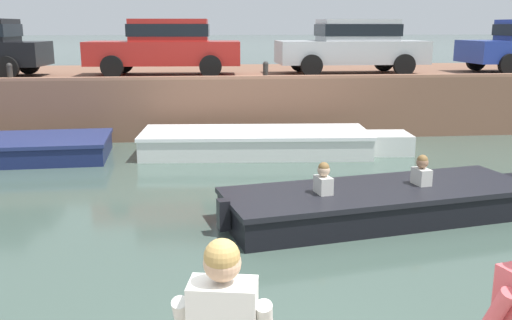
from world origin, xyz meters
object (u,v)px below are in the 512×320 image
mooring_bollard_west (10,71)px  mooring_bollard_mid (266,69)px  car_left_inner_red (166,45)px  boat_moored_central_white (266,142)px  car_centre_silver (353,44)px  motorboat_passing (392,201)px

mooring_bollard_west → mooring_bollard_mid: (6.53, 0.00, 0.00)m
car_left_inner_red → mooring_bollard_mid: 2.97m
mooring_bollard_mid → boat_moored_central_white: bearing=-96.0°
boat_moored_central_white → car_centre_silver: car_centre_silver is taller
car_left_inner_red → mooring_bollard_mid: size_ratio=9.59×
motorboat_passing → car_centre_silver: size_ratio=1.42×
car_centre_silver → mooring_bollard_mid: 2.99m
boat_moored_central_white → mooring_bollard_west: bearing=163.1°
car_left_inner_red → mooring_bollard_mid: bearing=-24.7°
boat_moored_central_white → mooring_bollard_west: size_ratio=14.50×
motorboat_passing → car_left_inner_red: 9.12m
motorboat_passing → car_left_inner_red: bearing=116.0°
mooring_bollard_west → boat_moored_central_white: bearing=-16.9°
motorboat_passing → mooring_bollard_mid: bearing=100.4°
mooring_bollard_west → mooring_bollard_mid: 6.53m
motorboat_passing → car_centre_silver: 8.38m
boat_moored_central_white → car_left_inner_red: bearing=127.9°
car_centre_silver → car_left_inner_red: bearing=-180.0°
motorboat_passing → car_centre_silver: (1.44, 7.96, 2.21)m
boat_moored_central_white → mooring_bollard_west: (-6.33, 1.92, 1.58)m
mooring_bollard_west → mooring_bollard_mid: size_ratio=1.00×
car_centre_silver → mooring_bollard_west: 9.30m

